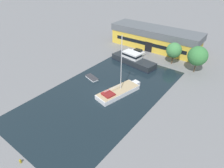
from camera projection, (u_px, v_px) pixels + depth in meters
ground_plane at (104, 94)px, 43.33m from camera, size 440.00×440.00×0.00m
water_canal at (104, 94)px, 43.33m from camera, size 21.24×39.70×0.01m
warehouse_building at (155, 38)px, 64.03m from camera, size 28.96×8.85×6.50m
quay_tree_near_building at (174, 50)px, 53.67m from camera, size 4.13×4.13×6.07m
quay_tree_by_water at (198, 56)px, 49.33m from camera, size 4.89×4.89×6.92m
parked_car at (138, 52)px, 60.80m from camera, size 4.41×1.94×1.61m
sailboat_moored at (119, 91)px, 42.97m from camera, size 5.42×11.34×12.92m
motor_cruiser at (133, 60)px, 55.30m from camera, size 13.56×5.68×3.21m
small_dinghy at (92, 78)px, 48.64m from camera, size 3.95×2.51×0.49m
mooring_bollard at (20, 161)px, 28.48m from camera, size 0.34×0.34×0.64m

